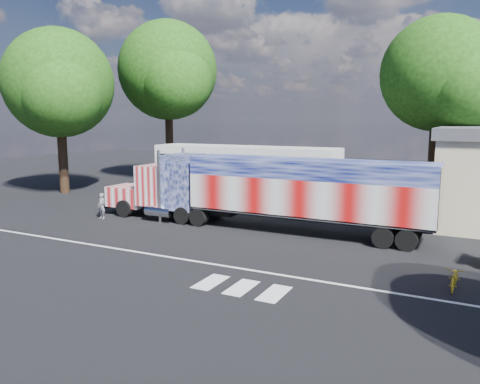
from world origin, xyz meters
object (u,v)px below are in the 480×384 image
at_px(coach_bus, 245,173).
at_px(bicycle, 455,278).
at_px(semi_truck, 264,190).
at_px(woman, 102,206).
at_px(tree_w_a, 59,84).
at_px(tree_nw_a, 169,71).
at_px(tree_ne_a, 441,75).

relative_size(coach_bus, bicycle, 8.63).
bearing_deg(semi_truck, woman, -168.28).
bearing_deg(bicycle, woman, 173.11).
relative_size(coach_bus, tree_w_a, 1.06).
bearing_deg(tree_w_a, coach_bus, 11.94).
relative_size(semi_truck, tree_nw_a, 1.30).
xyz_separation_m(bicycle, tree_nw_a, (-24.79, 18.93, 9.47)).
distance_m(woman, tree_nw_a, 19.26).
distance_m(coach_bus, woman, 10.06).
bearing_deg(bicycle, tree_ne_a, 99.82).
relative_size(bicycle, tree_w_a, 0.12).
bearing_deg(tree_nw_a, tree_w_a, -106.20).
bearing_deg(woman, semi_truck, 19.47).
relative_size(semi_truck, tree_w_a, 1.51).
height_order(tree_w_a, tree_nw_a, tree_nw_a).
relative_size(woman, tree_nw_a, 0.10).
xyz_separation_m(coach_bus, tree_nw_a, (-11.03, 6.96, 7.91)).
bearing_deg(semi_truck, coach_bus, 123.38).
bearing_deg(woman, coach_bus, 69.37).
height_order(coach_bus, tree_ne_a, tree_ne_a).
relative_size(coach_bus, tree_nw_a, 0.91).
bearing_deg(semi_truck, tree_ne_a, 58.82).
distance_m(tree_w_a, tree_nw_a, 10.44).
relative_size(coach_bus, tree_ne_a, 1.06).
bearing_deg(coach_bus, tree_ne_a, 23.16).
distance_m(bicycle, tree_nw_a, 32.60).
bearing_deg(woman, bicycle, -2.02).
relative_size(semi_truck, woman, 12.70).
relative_size(bicycle, tree_nw_a, 0.11).
relative_size(tree_ne_a, tree_nw_a, 0.85).
xyz_separation_m(semi_truck, tree_nw_a, (-15.55, 13.82, 7.83)).
xyz_separation_m(woman, bicycle, (18.51, -3.19, -0.34)).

